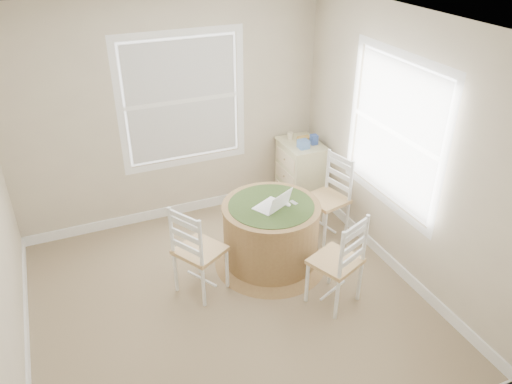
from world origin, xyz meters
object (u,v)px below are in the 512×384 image
chair_right (326,199)px  chair_left (200,250)px  round_table (271,232)px  corner_chest (300,172)px  chair_near (335,261)px  laptop (272,205)px

chair_right → chair_left: bearing=-90.7°
round_table → corner_chest: corner_chest is taller
round_table → chair_left: size_ratio=1.25×
chair_near → corner_chest: 1.91m
round_table → laptop: laptop is taller
corner_chest → laptop: bearing=-129.3°
laptop → chair_near: bearing=86.0°
chair_near → corner_chest: size_ratio=1.16×
chair_left → corner_chest: (1.68, 1.16, -0.07)m
chair_left → round_table: bearing=-112.0°
chair_right → corner_chest: bearing=160.7°
round_table → chair_near: (0.30, -0.77, 0.08)m
chair_right → laptop: chair_right is taller
chair_left → laptop: chair_left is taller
laptop → corner_chest: 1.45m
chair_left → chair_near: bearing=-151.1°
chair_near → laptop: (-0.31, 0.73, 0.27)m
round_table → chair_near: 0.84m
chair_near → laptop: size_ratio=2.35×
chair_near → corner_chest: (0.58, 1.82, -0.07)m
round_table → corner_chest: 1.37m
chair_left → laptop: 0.84m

